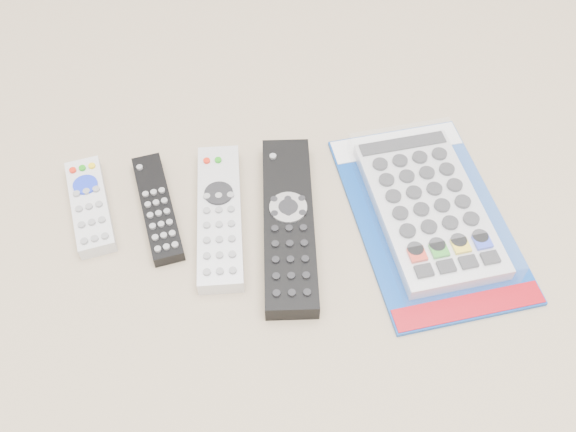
{
  "coord_description": "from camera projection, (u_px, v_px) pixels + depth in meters",
  "views": [
    {
      "loc": [
        -0.01,
        -0.49,
        0.65
      ],
      "look_at": [
        0.04,
        -0.03,
        0.01
      ],
      "focal_mm": 40.0,
      "sensor_mm": 36.0,
      "label": 1
    }
  ],
  "objects": [
    {
      "name": "remote_slim_black",
      "position": [
        157.0,
        208.0,
        0.81
      ],
      "size": [
        0.07,
        0.17,
        0.02
      ],
      "rotation": [
        0.0,
        0.0,
        0.19
      ],
      "color": "black",
      "rests_on": "ground"
    },
    {
      "name": "remote_large_black",
      "position": [
        289.0,
        223.0,
        0.79
      ],
      "size": [
        0.08,
        0.26,
        0.03
      ],
      "rotation": [
        0.0,
        0.0,
        -0.07
      ],
      "color": "black",
      "rests_on": "ground"
    },
    {
      "name": "jumbo_remote_packaged",
      "position": [
        429.0,
        207.0,
        0.8
      ],
      "size": [
        0.21,
        0.32,
        0.04
      ],
      "rotation": [
        0.0,
        0.0,
        0.11
      ],
      "color": "#0D3D96",
      "rests_on": "ground"
    },
    {
      "name": "remote_silver_dvd",
      "position": [
        220.0,
        216.0,
        0.8
      ],
      "size": [
        0.06,
        0.21,
        0.02
      ],
      "rotation": [
        0.0,
        0.0,
        -0.03
      ],
      "color": "silver",
      "rests_on": "ground"
    },
    {
      "name": "remote_small_grey",
      "position": [
        90.0,
        205.0,
        0.81
      ],
      "size": [
        0.07,
        0.15,
        0.02
      ],
      "rotation": [
        0.0,
        0.0,
        0.2
      ],
      "color": "silver",
      "rests_on": "ground"
    }
  ]
}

